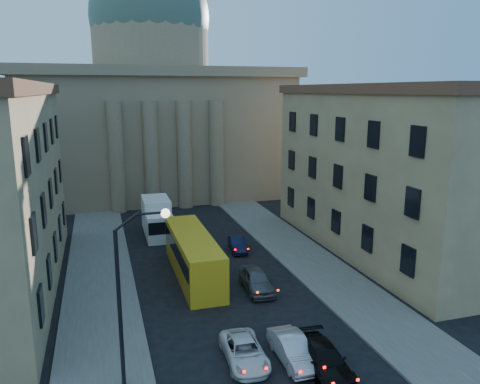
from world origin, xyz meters
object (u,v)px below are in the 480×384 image
Objects in this scene: street_lamp at (130,285)px; box_truck at (157,219)px; car_right_near at (292,349)px; city_bus at (193,254)px.

box_truck is (4.17, 24.25, -3.60)m from street_lamp.
street_lamp is 2.11× the size of car_right_near.
box_truck reaches higher than city_bus.
street_lamp reaches higher than car_right_near.
box_truck is (-1.34, 11.36, -0.09)m from city_bus.
car_right_near is at bearing -79.77° from box_truck.
street_lamp is at bearing -98.87° from box_truck.
street_lamp is at bearing 177.47° from car_right_near.
box_truck is at bearing 97.15° from city_bus.
street_lamp is at bearing -112.73° from city_bus.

